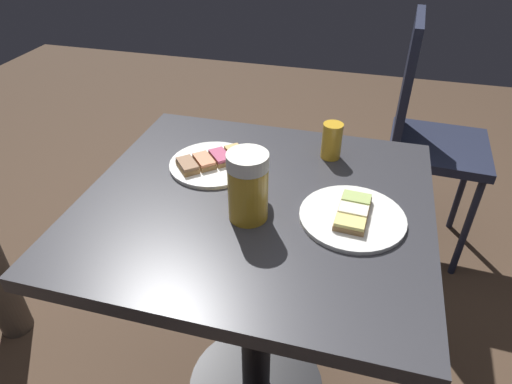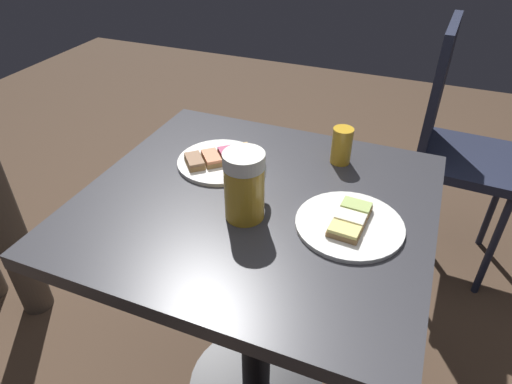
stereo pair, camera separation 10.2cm
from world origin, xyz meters
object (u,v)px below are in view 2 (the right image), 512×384
Objects in this scene: beer_mug at (247,186)px; plate_far at (220,160)px; beer_glass_small at (342,146)px; salt_shaker at (251,181)px; plate_near at (350,223)px; cafe_chair at (454,139)px.

plate_far is at bearing 41.05° from beer_mug.
beer_glass_small is (0.30, -0.14, -0.03)m from beer_mug.
plate_near is at bearing -100.50° from salt_shaker.
cafe_chair is (0.78, -0.60, -0.21)m from plate_far.
beer_glass_small is 0.77m from cafe_chair.
plate_far is 1.40× the size of beer_mug.
salt_shaker is at bearing -124.02° from plate_far.
beer_mug reaches higher than beer_glass_small.
salt_shaker reaches higher than plate_near.
salt_shaker is 1.01m from cafe_chair.
cafe_chair reaches higher than beer_glass_small.
beer_glass_small reaches higher than plate_near.
beer_glass_small is at bearing 17.66° from plate_near.
plate_far is 0.24m from beer_mug.
plate_near is 0.23m from beer_mug.
salt_shaker is at bearing -25.65° from cafe_chair.
plate_far is 4.27× the size of salt_shaker.
plate_near is at bearing -162.34° from beer_glass_small.
plate_far is 0.32m from beer_glass_small.
plate_far is 1.01m from cafe_chair.
beer_mug is 1.64× the size of beer_glass_small.
plate_near is at bearing -78.28° from beer_mug.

